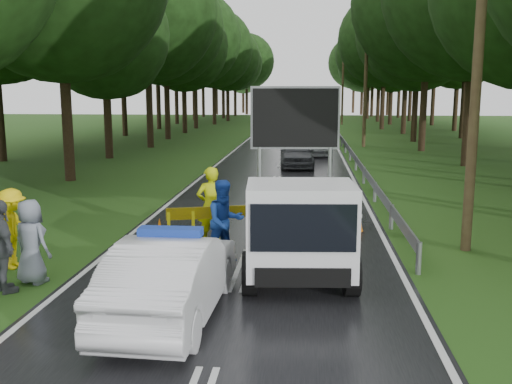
# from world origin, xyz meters

# --- Properties ---
(ground) EXTENTS (160.00, 160.00, 0.00)m
(ground) POSITION_xyz_m (0.00, 0.00, 0.00)
(ground) COLOR #2B4D16
(ground) RESTS_ON ground
(road) EXTENTS (7.00, 140.00, 0.02)m
(road) POSITION_xyz_m (0.00, 30.00, 0.01)
(road) COLOR black
(road) RESTS_ON ground
(guardrail) EXTENTS (0.12, 60.06, 0.70)m
(guardrail) POSITION_xyz_m (3.70, 29.67, 0.55)
(guardrail) COLOR gray
(guardrail) RESTS_ON ground
(utility_pole_near) EXTENTS (1.40, 0.24, 10.00)m
(utility_pole_near) POSITION_xyz_m (5.20, 2.00, 5.06)
(utility_pole_near) COLOR #412F1E
(utility_pole_near) RESTS_ON ground
(utility_pole_mid) EXTENTS (1.40, 0.24, 10.00)m
(utility_pole_mid) POSITION_xyz_m (5.20, 28.00, 5.06)
(utility_pole_mid) COLOR #412F1E
(utility_pole_mid) RESTS_ON ground
(utility_pole_far) EXTENTS (1.40, 0.24, 10.00)m
(utility_pole_far) POSITION_xyz_m (5.20, 54.00, 5.06)
(utility_pole_far) COLOR #412F1E
(utility_pole_far) RESTS_ON ground
(police_sedan) EXTENTS (1.65, 4.36, 1.56)m
(police_sedan) POSITION_xyz_m (-0.92, -2.72, 0.71)
(police_sedan) COLOR white
(police_sedan) RESTS_ON ground
(work_truck) EXTENTS (2.49, 5.00, 3.87)m
(work_truck) POSITION_xyz_m (1.14, -0.10, 1.05)
(work_truck) COLOR gray
(work_truck) RESTS_ON ground
(barrier) EXTENTS (2.79, 0.86, 1.20)m
(barrier) POSITION_xyz_m (-0.45, 1.00, 0.90)
(barrier) COLOR #D5CD0B
(barrier) RESTS_ON ground
(officer) EXTENTS (0.86, 0.75, 1.97)m
(officer) POSITION_xyz_m (-1.06, 2.00, 0.99)
(officer) COLOR #C5D70B
(officer) RESTS_ON ground
(civilian) EXTENTS (1.15, 1.10, 1.88)m
(civilian) POSITION_xyz_m (-0.48, 0.50, 0.94)
(civilian) COLOR #1A42AB
(civilian) RESTS_ON ground
(bystander_left) EXTENTS (0.80, 1.22, 1.76)m
(bystander_left) POSITION_xyz_m (-5.01, -0.32, 0.88)
(bystander_left) COLOR yellow
(bystander_left) RESTS_ON ground
(bystander_mid) EXTENTS (1.08, 1.05, 1.81)m
(bystander_mid) POSITION_xyz_m (-4.41, -1.82, 0.91)
(bystander_mid) COLOR #44474C
(bystander_mid) RESTS_ON ground
(bystander_right) EXTENTS (0.98, 0.82, 1.71)m
(bystander_right) POSITION_xyz_m (-4.13, -1.24, 0.85)
(bystander_right) COLOR gray
(bystander_right) RESTS_ON ground
(queue_car_first) EXTENTS (1.87, 4.16, 1.39)m
(queue_car_first) POSITION_xyz_m (0.80, 16.94, 0.69)
(queue_car_first) COLOR #3C3E43
(queue_car_first) RESTS_ON ground
(queue_car_second) EXTENTS (2.49, 4.94, 1.38)m
(queue_car_second) POSITION_xyz_m (1.65, 22.94, 0.69)
(queue_car_second) COLOR #A7ABAF
(queue_car_second) RESTS_ON ground
(queue_car_third) EXTENTS (3.03, 6.08, 1.65)m
(queue_car_third) POSITION_xyz_m (1.03, 28.94, 0.83)
(queue_car_third) COLOR black
(queue_car_third) RESTS_ON ground
(queue_car_fourth) EXTENTS (1.98, 4.48, 1.43)m
(queue_car_fourth) POSITION_xyz_m (1.68, 39.07, 0.71)
(queue_car_fourth) COLOR #464A4F
(queue_car_fourth) RESTS_ON ground
(cone_center) EXTENTS (0.36, 0.36, 0.76)m
(cone_center) POSITION_xyz_m (0.22, 1.07, 0.37)
(cone_center) COLOR black
(cone_center) RESTS_ON ground
(cone_far) EXTENTS (0.32, 0.32, 0.68)m
(cone_far) POSITION_xyz_m (0.52, 4.72, 0.33)
(cone_far) COLOR black
(cone_far) RESTS_ON ground
(cone_left_mid) EXTENTS (0.37, 0.37, 0.79)m
(cone_left_mid) POSITION_xyz_m (-2.21, 1.39, 0.38)
(cone_left_mid) COLOR black
(cone_left_mid) RESTS_ON ground
(cone_right) EXTENTS (0.36, 0.36, 0.76)m
(cone_right) POSITION_xyz_m (2.74, 3.57, 0.37)
(cone_right) COLOR black
(cone_right) RESTS_ON ground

